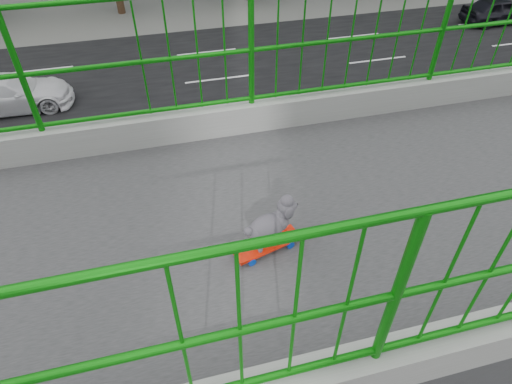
{
  "coord_description": "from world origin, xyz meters",
  "views": [
    {
      "loc": [
        2.42,
        -2.94,
        9.58
      ],
      "look_at": [
        -0.25,
        -2.25,
        7.13
      ],
      "focal_mm": 31.03,
      "sensor_mm": 36.0,
      "label": 1
    }
  ],
  "objects_px": {
    "poodle": "(270,224)",
    "car_6": "(337,141)",
    "car_1": "(326,142)",
    "car_4": "(499,10)",
    "skateboard": "(267,245)",
    "car_5": "(351,204)",
    "car_3": "(8,93)",
    "car_0": "(260,223)"
  },
  "relations": [
    {
      "from": "poodle",
      "to": "car_6",
      "type": "relative_size",
      "value": 0.09
    },
    {
      "from": "poodle",
      "to": "car_1",
      "type": "height_order",
      "value": "poodle"
    },
    {
      "from": "car_1",
      "to": "car_4",
      "type": "bearing_deg",
      "value": 124.17
    },
    {
      "from": "skateboard",
      "to": "car_4",
      "type": "xyz_separation_m",
      "value": [
        -19.07,
        19.02,
        -6.33
      ]
    },
    {
      "from": "poodle",
      "to": "car_6",
      "type": "height_order",
      "value": "poodle"
    },
    {
      "from": "car_1",
      "to": "car_5",
      "type": "distance_m",
      "value": 3.24
    },
    {
      "from": "car_1",
      "to": "car_6",
      "type": "relative_size",
      "value": 0.89
    },
    {
      "from": "poodle",
      "to": "car_6",
      "type": "distance_m",
      "value": 12.69
    },
    {
      "from": "car_4",
      "to": "car_5",
      "type": "distance_m",
      "value": 19.44
    },
    {
      "from": "car_1",
      "to": "car_3",
      "type": "relative_size",
      "value": 0.88
    },
    {
      "from": "car_3",
      "to": "skateboard",
      "type": "bearing_deg",
      "value": -158.21
    },
    {
      "from": "car_3",
      "to": "car_6",
      "type": "relative_size",
      "value": 1.02
    },
    {
      "from": "car_4",
      "to": "car_6",
      "type": "relative_size",
      "value": 0.88
    },
    {
      "from": "poodle",
      "to": "car_1",
      "type": "xyz_separation_m",
      "value": [
        -9.47,
        4.86,
        -6.56
      ]
    },
    {
      "from": "skateboard",
      "to": "car_0",
      "type": "height_order",
      "value": "skateboard"
    },
    {
      "from": "car_5",
      "to": "poodle",
      "type": "bearing_deg",
      "value": -34.84
    },
    {
      "from": "car_0",
      "to": "car_5",
      "type": "xyz_separation_m",
      "value": [
        0.0,
        2.73,
        0.1
      ]
    },
    {
      "from": "poodle",
      "to": "car_6",
      "type": "bearing_deg",
      "value": 135.52
    },
    {
      "from": "skateboard",
      "to": "car_4",
      "type": "distance_m",
      "value": 27.67
    },
    {
      "from": "poodle",
      "to": "car_4",
      "type": "bearing_deg",
      "value": 119.72
    },
    {
      "from": "poodle",
      "to": "car_5",
      "type": "bearing_deg",
      "value": 129.77
    },
    {
      "from": "car_0",
      "to": "car_5",
      "type": "distance_m",
      "value": 2.73
    },
    {
      "from": "skateboard",
      "to": "poodle",
      "type": "distance_m",
      "value": 0.22
    },
    {
      "from": "car_0",
      "to": "car_6",
      "type": "xyz_separation_m",
      "value": [
        -3.2,
        3.63,
        -0.01
      ]
    },
    {
      "from": "poodle",
      "to": "car_0",
      "type": "bearing_deg",
      "value": 150.01
    },
    {
      "from": "skateboard",
      "to": "car_0",
      "type": "bearing_deg",
      "value": 149.83
    },
    {
      "from": "car_1",
      "to": "car_4",
      "type": "distance_m",
      "value": 17.09
    },
    {
      "from": "car_3",
      "to": "car_5",
      "type": "height_order",
      "value": "car_5"
    },
    {
      "from": "car_0",
      "to": "car_6",
      "type": "bearing_deg",
      "value": 131.37
    },
    {
      "from": "poodle",
      "to": "car_4",
      "type": "xyz_separation_m",
      "value": [
        -19.07,
        19.0,
        -6.55
      ]
    },
    {
      "from": "car_4",
      "to": "car_1",
      "type": "bearing_deg",
      "value": 124.17
    },
    {
      "from": "car_1",
      "to": "car_6",
      "type": "xyz_separation_m",
      "value": [
        0.0,
        0.41,
        -0.04
      ]
    },
    {
      "from": "skateboard",
      "to": "car_6",
      "type": "bearing_deg",
      "value": 135.43
    },
    {
      "from": "skateboard",
      "to": "car_6",
      "type": "xyz_separation_m",
      "value": [
        -9.47,
        5.29,
        -6.39
      ]
    },
    {
      "from": "poodle",
      "to": "car_1",
      "type": "distance_m",
      "value": 12.5
    },
    {
      "from": "skateboard",
      "to": "car_1",
      "type": "distance_m",
      "value": 12.4
    },
    {
      "from": "poodle",
      "to": "car_3",
      "type": "distance_m",
      "value": 18.31
    },
    {
      "from": "car_5",
      "to": "skateboard",
      "type": "bearing_deg",
      "value": -34.96
    },
    {
      "from": "car_4",
      "to": "car_5",
      "type": "bearing_deg",
      "value": 131.18
    },
    {
      "from": "car_3",
      "to": "car_6",
      "type": "xyz_separation_m",
      "value": [
        6.4,
        11.64,
        -0.04
      ]
    },
    {
      "from": "car_3",
      "to": "car_0",
      "type": "bearing_deg",
      "value": -140.19
    },
    {
      "from": "skateboard",
      "to": "car_0",
      "type": "xyz_separation_m",
      "value": [
        -6.27,
        1.66,
        -6.38
      ]
    }
  ]
}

